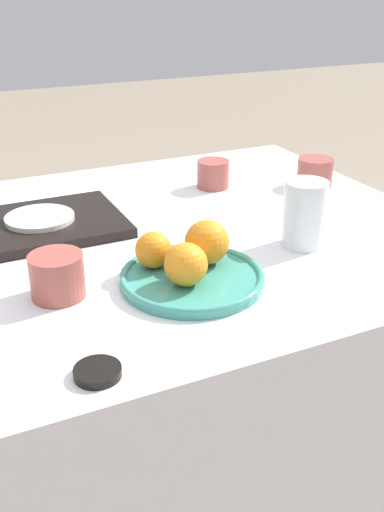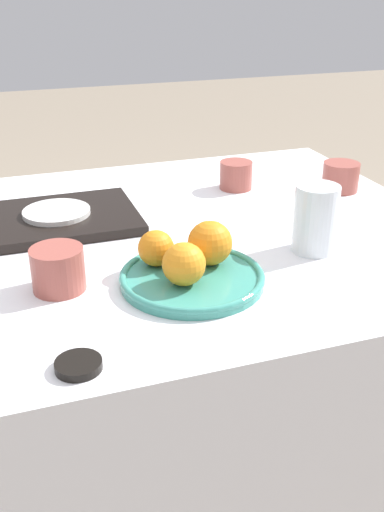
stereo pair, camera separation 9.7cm
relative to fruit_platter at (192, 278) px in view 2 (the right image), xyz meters
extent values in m
plane|color=gray|center=(-0.01, 0.22, -0.76)|extent=(12.00, 12.00, 0.00)
cube|color=white|center=(-0.01, 0.22, -0.38)|extent=(1.20, 0.92, 0.75)
cylinder|color=teal|center=(0.00, 0.00, 0.00)|extent=(0.24, 0.24, 0.01)
torus|color=teal|center=(0.00, 0.00, 0.00)|extent=(0.24, 0.24, 0.01)
sphere|color=orange|center=(-0.02, -0.02, 0.04)|extent=(0.07, 0.07, 0.07)
sphere|color=orange|center=(0.04, 0.03, 0.04)|extent=(0.08, 0.08, 0.08)
sphere|color=orange|center=(-0.04, 0.06, 0.03)|extent=(0.06, 0.06, 0.06)
cylinder|color=silver|center=(0.25, 0.05, 0.05)|extent=(0.08, 0.08, 0.12)
cube|color=black|center=(-0.18, 0.33, 0.00)|extent=(0.32, 0.24, 0.02)
cylinder|color=silver|center=(-0.18, 0.33, 0.01)|extent=(0.14, 0.14, 0.01)
cylinder|color=#9E4C42|center=(-0.21, 0.05, 0.03)|extent=(0.09, 0.09, 0.07)
cylinder|color=#9E4C42|center=(0.48, 0.33, 0.02)|extent=(0.08, 0.08, 0.07)
cylinder|color=#9E4C42|center=(0.25, 0.42, 0.02)|extent=(0.08, 0.08, 0.06)
cylinder|color=black|center=(-0.22, -0.17, 0.00)|extent=(0.06, 0.06, 0.01)
camera|label=1|loc=(-0.37, -0.79, 0.46)|focal=42.00mm
camera|label=2|loc=(-0.28, -0.82, 0.46)|focal=42.00mm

